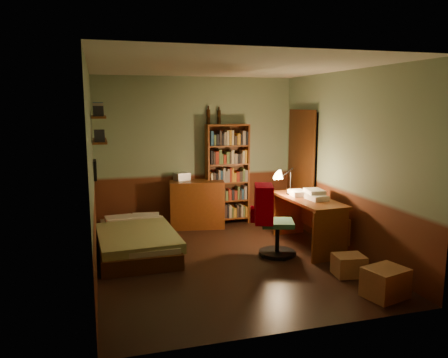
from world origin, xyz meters
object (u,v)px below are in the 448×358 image
object	(u,v)px
mini_stereo	(182,176)
bookshelf	(227,175)
desk	(307,222)
desk_lamp	(291,172)
office_chair	(278,221)
bed	(136,232)
cardboard_box_b	(349,265)
dresser	(197,204)
cardboard_box_a	(385,283)

from	to	relation	value
mini_stereo	bookshelf	bearing A→B (deg)	-22.91
desk	desk_lamp	distance (m)	0.81
mini_stereo	office_chair	size ratio (longest dim) A/B	0.24
desk_lamp	bed	bearing A→B (deg)	-160.69
office_chair	cardboard_box_b	size ratio (longest dim) A/B	2.75
mini_stereo	desk_lamp	distance (m)	1.96
dresser	office_chair	size ratio (longest dim) A/B	0.91
office_chair	bookshelf	bearing A→B (deg)	114.17
desk_lamp	cardboard_box_b	xyz separation A→B (m)	(0.12, -1.53, -0.96)
dresser	office_chair	world-z (taller)	office_chair
mini_stereo	office_chair	bearing A→B (deg)	-81.61
desk_lamp	dresser	bearing A→B (deg)	159.83
desk_lamp	office_chair	world-z (taller)	desk_lamp
bookshelf	desk	size ratio (longest dim) A/B	1.29
cardboard_box_a	mini_stereo	bearing A→B (deg)	115.05
cardboard_box_a	dresser	bearing A→B (deg)	112.56
desk_lamp	bookshelf	bearing A→B (deg)	140.75
mini_stereo	desk_lamp	xyz separation A→B (m)	(1.47, -1.28, 0.20)
mini_stereo	cardboard_box_b	xyz separation A→B (m)	(1.59, -2.81, -0.76)
cardboard_box_a	office_chair	bearing A→B (deg)	110.84
dresser	office_chair	distance (m)	1.91
dresser	bookshelf	world-z (taller)	bookshelf
bed	mini_stereo	bearing A→B (deg)	51.05
desk	bed	bearing A→B (deg)	165.57
desk	mini_stereo	bearing A→B (deg)	131.35
bed	office_chair	bearing A→B (deg)	-21.42
desk_lamp	cardboard_box_b	world-z (taller)	desk_lamp
desk	office_chair	distance (m)	0.65
cardboard_box_b	bookshelf	bearing A→B (deg)	105.58
cardboard_box_a	cardboard_box_b	xyz separation A→B (m)	(-0.04, 0.67, -0.04)
dresser	bookshelf	distance (m)	0.76
mini_stereo	desk	bearing A→B (deg)	-65.59
bed	cardboard_box_a	size ratio (longest dim) A/B	4.26
bed	desk	size ratio (longest dim) A/B	1.37
office_chair	cardboard_box_b	distance (m)	1.17
dresser	cardboard_box_b	size ratio (longest dim) A/B	2.51
mini_stereo	dresser	bearing A→B (deg)	-48.27
bed	cardboard_box_a	bearing A→B (deg)	-43.31
desk	office_chair	xyz separation A→B (m)	(-0.59, -0.24, 0.13)
mini_stereo	cardboard_box_b	world-z (taller)	mini_stereo
mini_stereo	cardboard_box_a	world-z (taller)	mini_stereo
office_chair	cardboard_box_a	distance (m)	1.76
mini_stereo	cardboard_box_a	distance (m)	3.91
desk_lamp	office_chair	size ratio (longest dim) A/B	0.68
mini_stereo	bookshelf	xyz separation A→B (m)	(0.81, -0.04, 0.00)
bed	cardboard_box_b	distance (m)	3.01
mini_stereo	cardboard_box_b	distance (m)	3.32
office_chair	cardboard_box_a	xyz separation A→B (m)	(0.61, -1.61, -0.34)
desk_lamp	desk	bearing A→B (deg)	-46.20
bookshelf	cardboard_box_a	size ratio (longest dim) A/B	3.99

